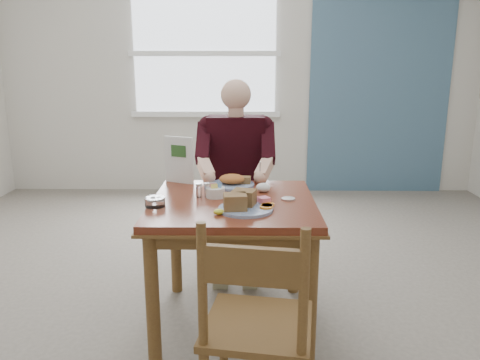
{
  "coord_description": "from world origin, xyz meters",
  "views": [
    {
      "loc": [
        0.07,
        -2.49,
        1.48
      ],
      "look_at": [
        0.04,
        0.0,
        0.86
      ],
      "focal_mm": 35.0,
      "sensor_mm": 36.0,
      "label": 1
    }
  ],
  "objects_px": {
    "table": "(233,219)",
    "chair_near": "(257,328)",
    "chair_far": "(236,205)",
    "diner": "(236,163)",
    "far_plate": "(233,182)",
    "near_plate": "(244,203)"
  },
  "relations": [
    {
      "from": "chair_near",
      "to": "table",
      "type": "bearing_deg",
      "value": 97.63
    },
    {
      "from": "chair_near",
      "to": "far_plate",
      "type": "height_order",
      "value": "chair_near"
    },
    {
      "from": "table",
      "to": "far_plate",
      "type": "xyz_separation_m",
      "value": [
        -0.01,
        0.31,
        0.14
      ]
    },
    {
      "from": "chair_far",
      "to": "far_plate",
      "type": "distance_m",
      "value": 0.57
    },
    {
      "from": "table",
      "to": "far_plate",
      "type": "distance_m",
      "value": 0.34
    },
    {
      "from": "table",
      "to": "chair_near",
      "type": "distance_m",
      "value": 0.88
    },
    {
      "from": "chair_far",
      "to": "diner",
      "type": "xyz_separation_m",
      "value": [
        0.0,
        -0.09,
        0.33
      ]
    },
    {
      "from": "table",
      "to": "diner",
      "type": "xyz_separation_m",
      "value": [
        0.0,
        0.71,
        0.17
      ]
    },
    {
      "from": "diner",
      "to": "near_plate",
      "type": "relative_size",
      "value": 4.53
    },
    {
      "from": "chair_far",
      "to": "chair_near",
      "type": "xyz_separation_m",
      "value": [
        0.11,
        -1.65,
        0.0
      ]
    },
    {
      "from": "diner",
      "to": "near_plate",
      "type": "distance_m",
      "value": 0.89
    },
    {
      "from": "diner",
      "to": "far_plate",
      "type": "xyz_separation_m",
      "value": [
        -0.01,
        -0.4,
        -0.03
      ]
    },
    {
      "from": "far_plate",
      "to": "chair_near",
      "type": "bearing_deg",
      "value": -83.97
    },
    {
      "from": "far_plate",
      "to": "chair_far",
      "type": "bearing_deg",
      "value": 88.99
    },
    {
      "from": "table",
      "to": "chair_near",
      "type": "relative_size",
      "value": 0.97
    },
    {
      "from": "diner",
      "to": "table",
      "type": "bearing_deg",
      "value": -90.0
    },
    {
      "from": "chair_far",
      "to": "diner",
      "type": "relative_size",
      "value": 0.69
    },
    {
      "from": "diner",
      "to": "near_plate",
      "type": "bearing_deg",
      "value": -86.17
    },
    {
      "from": "table",
      "to": "near_plate",
      "type": "bearing_deg",
      "value": -71.78
    },
    {
      "from": "near_plate",
      "to": "chair_near",
      "type": "bearing_deg",
      "value": -85.33
    },
    {
      "from": "table",
      "to": "chair_far",
      "type": "bearing_deg",
      "value": 90.0
    },
    {
      "from": "near_plate",
      "to": "chair_far",
      "type": "bearing_deg",
      "value": 93.48
    }
  ]
}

